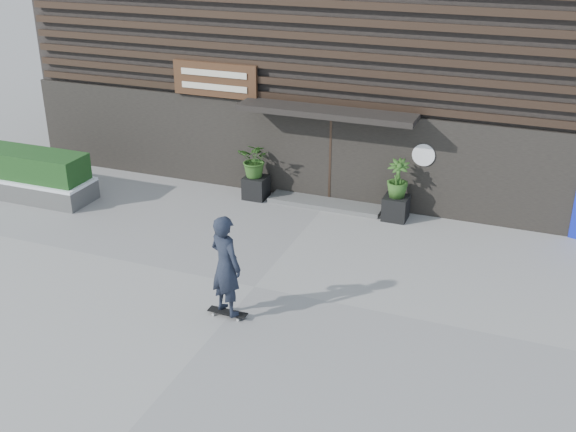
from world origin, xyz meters
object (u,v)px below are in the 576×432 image
at_px(planter_pot_left, 256,187).
at_px(skateboarder, 226,266).
at_px(raised_bed, 32,187).
at_px(planter_pot_right, 396,208).

height_order(planter_pot_left, skateboarder, skateboarder).
relative_size(planter_pot_left, skateboarder, 0.29).
bearing_deg(planter_pot_left, skateboarder, -71.52).
bearing_deg(skateboarder, planter_pot_left, 108.48).
distance_m(planter_pot_left, skateboarder, 5.97).
bearing_deg(skateboarder, raised_bed, 155.07).
relative_size(planter_pot_right, skateboarder, 0.29).
height_order(planter_pot_left, planter_pot_right, same).
distance_m(planter_pot_right, raised_bed, 9.70).
bearing_deg(planter_pot_right, skateboarder, -108.94).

